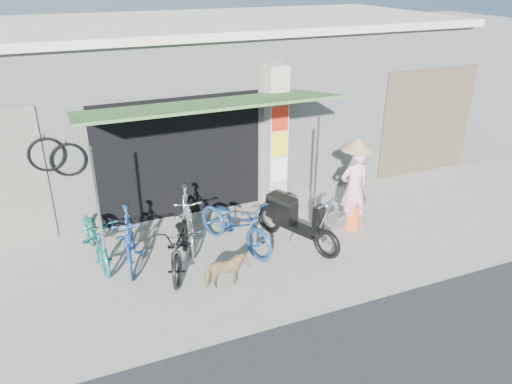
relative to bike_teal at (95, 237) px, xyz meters
name	(u,v)px	position (x,y,z in m)	size (l,w,h in m)	color
ground	(288,263)	(3.08, -1.42, -0.47)	(80.00, 80.00, 0.00)	#A39D93
bicycle_shop	(200,97)	(3.08, 3.68, 1.36)	(12.30, 5.30, 3.66)	#9BA199
shop_pillar	(275,136)	(3.93, 1.03, 1.03)	(0.42, 0.44, 3.00)	#BBAF9F
awning	(206,107)	(2.18, 0.21, 2.04)	(4.60, 1.88, 2.72)	#36612B
neighbour_right	(427,122)	(8.08, 1.17, 0.83)	(2.60, 0.06, 2.60)	brown
bike_teal	(95,237)	(0.00, 0.00, 0.00)	(0.63, 1.80, 0.94)	#1A766C
bike_blue	(129,238)	(0.53, -0.34, 0.03)	(0.47, 1.67, 1.00)	#214E9B
bike_black	(181,244)	(1.32, -0.82, 0.00)	(0.63, 1.81, 0.95)	black
bike_silver	(187,217)	(1.66, -0.04, 0.07)	(0.51, 1.79, 1.07)	#B5B4B9
bike_navy	(235,224)	(2.42, -0.54, 0.02)	(0.66, 1.88, 0.99)	navy
street_dog	(226,271)	(1.84, -1.66, -0.17)	(0.32, 0.71, 0.60)	#9C8752
moped	(295,220)	(3.49, -0.84, 0.03)	(0.97, 1.85, 1.11)	black
nun	(354,185)	(4.84, -0.68, 0.44)	(0.64, 0.64, 1.87)	pink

